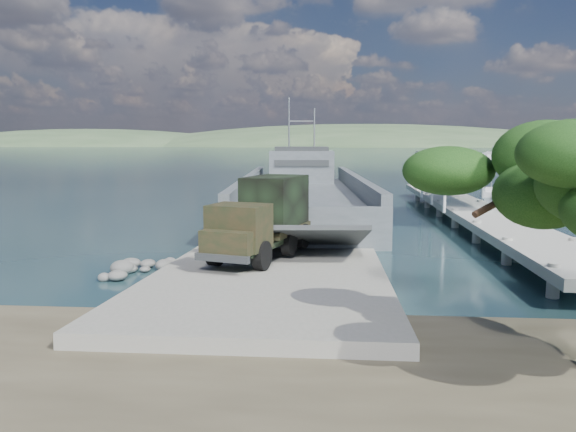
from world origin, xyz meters
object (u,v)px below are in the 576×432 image
object	(u,v)px
soldier	(251,248)
sailboat_far	(491,193)
military_truck	(264,217)
pier	(470,201)
sailboat_near	(504,197)
landing_craft	(302,203)

from	to	relation	value
soldier	sailboat_far	distance (m)	45.59
sailboat_far	military_truck	bearing A→B (deg)	-105.01
pier	soldier	bearing A→B (deg)	-125.81
soldier	sailboat_far	xyz separation A→B (m)	(21.22, 40.33, -1.19)
pier	sailboat_near	distance (m)	17.28
military_truck	soldier	size ratio (longest dim) A/B	4.34
sailboat_far	landing_craft	bearing A→B (deg)	-125.08
pier	sailboat_far	size ratio (longest dim) A/B	7.57
sailboat_near	soldier	bearing A→B (deg)	-108.97
military_truck	sailboat_near	world-z (taller)	sailboat_near
landing_craft	military_truck	xyz separation A→B (m)	(-0.82, -19.84, 1.48)
pier	sailboat_near	size ratio (longest dim) A/B	6.17
pier	sailboat_near	xyz separation A→B (m)	(7.20, 15.66, -1.22)
pier	sailboat_far	xyz separation A→B (m)	(7.36, 21.11, -1.29)
military_truck	soldier	world-z (taller)	military_truck
soldier	sailboat_near	distance (m)	40.76
pier	sailboat_near	world-z (taller)	sailboat_near
landing_craft	sailboat_near	world-z (taller)	landing_craft
military_truck	sailboat_far	world-z (taller)	sailboat_far
landing_craft	soldier	bearing A→B (deg)	-96.11
military_truck	soldier	bearing A→B (deg)	-76.82
pier	military_truck	distance (m)	20.98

